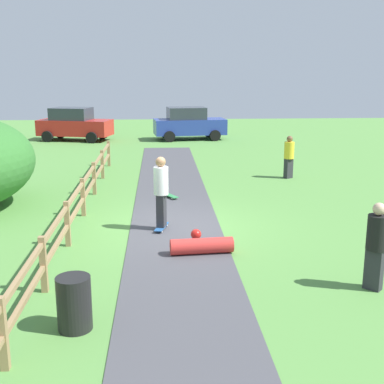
% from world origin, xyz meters
% --- Properties ---
extents(ground_plane, '(60.00, 60.00, 0.00)m').
position_xyz_m(ground_plane, '(0.00, 0.00, 0.00)').
color(ground_plane, '#568E42').
extents(asphalt_path, '(2.40, 28.00, 0.02)m').
position_xyz_m(asphalt_path, '(0.00, 0.00, 0.01)').
color(asphalt_path, '#47474C').
rests_on(asphalt_path, ground_plane).
extents(wooden_fence, '(0.12, 18.12, 1.10)m').
position_xyz_m(wooden_fence, '(-2.60, 0.00, 0.67)').
color(wooden_fence, '#997A51').
rests_on(wooden_fence, ground_plane).
extents(trash_bin, '(0.56, 0.56, 0.90)m').
position_xyz_m(trash_bin, '(-1.80, -5.33, 0.45)').
color(trash_bin, black).
rests_on(trash_bin, ground_plane).
extents(skater_riding, '(0.47, 0.82, 1.93)m').
position_xyz_m(skater_riding, '(-0.37, -0.20, 1.11)').
color(skater_riding, '#265999').
rests_on(skater_riding, asphalt_path).
extents(skater_fallen, '(1.46, 1.20, 0.36)m').
position_xyz_m(skater_fallen, '(0.53, -1.98, 0.20)').
color(skater_fallen, red).
rests_on(skater_fallen, asphalt_path).
extents(skateboard_loose, '(0.57, 0.79, 0.08)m').
position_xyz_m(skateboard_loose, '(-0.08, 3.18, 0.09)').
color(skateboard_loose, '#338C4C').
rests_on(skateboard_loose, asphalt_path).
extents(bystander_black, '(0.54, 0.54, 1.71)m').
position_xyz_m(bystander_black, '(3.66, -4.13, 0.94)').
color(bystander_black, '#2D2D33').
rests_on(bystander_black, ground_plane).
extents(bystander_yellow, '(0.53, 0.53, 1.64)m').
position_xyz_m(bystander_yellow, '(4.56, 6.03, 0.90)').
color(bystander_yellow, '#2D2D33').
rests_on(bystander_yellow, ground_plane).
extents(parked_car_blue, '(4.37, 2.39, 1.92)m').
position_xyz_m(parked_car_blue, '(1.37, 17.30, 0.96)').
color(parked_car_blue, '#283D99').
rests_on(parked_car_blue, ground_plane).
extents(parked_car_red, '(4.49, 2.76, 1.92)m').
position_xyz_m(parked_car_red, '(-5.38, 17.32, 0.96)').
color(parked_car_red, red).
rests_on(parked_car_red, ground_plane).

